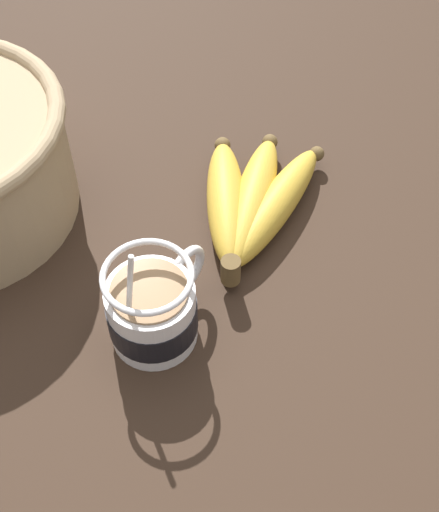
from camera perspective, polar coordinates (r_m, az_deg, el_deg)
The scene contains 3 objects.
table at distance 73.10cm, azimuth -1.13°, elevation -3.65°, with size 123.19×123.19×3.13cm.
coffee_mug at distance 66.22cm, azimuth -5.35°, elevation -4.35°, with size 12.00×8.46×13.85cm.
banana_bunch at distance 76.68cm, azimuth 2.60°, elevation 4.26°, with size 21.67×15.02×4.39cm.
Camera 1 is at (-31.82, -25.45, 62.26)cm, focal length 50.00 mm.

